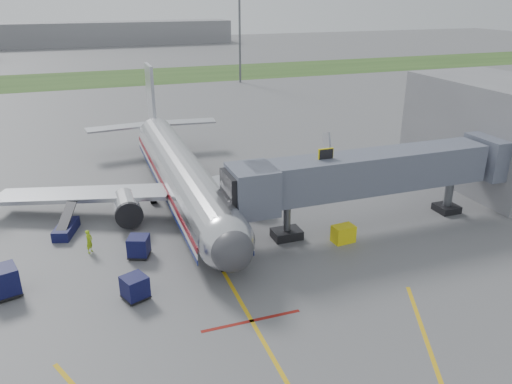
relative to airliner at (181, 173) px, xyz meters
name	(u,v)px	position (x,y,z in m)	size (l,w,h in m)	color
ground	(231,285)	(0.00, -15.25, -2.65)	(400.00, 400.00, 0.00)	#565659
grass_strip	(113,78)	(0.00, 74.75, -2.64)	(300.00, 25.00, 0.01)	#2D4C1E
apron_markings	(273,359)	(0.00, -22.65, -2.64)	(21.52, 50.00, 0.01)	gold
airliner	(181,173)	(0.00, 0.00, 0.00)	(32.10, 35.67, 10.25)	silver
jet_bridge	(369,173)	(12.86, -10.25, 1.82)	(25.30, 4.00, 6.90)	slate
terminal	(495,132)	(30.00, -5.25, 2.35)	(10.00, 16.00, 10.00)	slate
light_mast_right	(240,29)	(25.00, 59.75, 8.13)	(2.00, 0.44, 20.40)	#595B60
distant_terminal	(63,34)	(-10.00, 154.75, 1.35)	(120.00, 14.00, 8.00)	slate
baggage_cart_a	(3,282)	(-13.63, -11.59, -1.66)	(2.21, 2.21, 1.93)	#0C0E38
baggage_cart_b	(135,288)	(-6.00, -14.68, -1.86)	(1.86, 1.86, 1.54)	#0C0E38
baggage_cart_c	(139,246)	(-5.08, -9.35, -1.85)	(1.87, 1.87, 1.56)	#0C0E38
belt_loader	(66,228)	(-9.99, -3.70, -2.18)	(2.16, 3.99, 1.88)	#0C0E38
ground_power_cart	(343,234)	(9.79, -12.25, -2.00)	(1.73, 1.23, 1.31)	yellow
ramp_worker	(89,241)	(-8.37, -7.51, -1.77)	(0.64, 0.42, 1.76)	#9AC617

